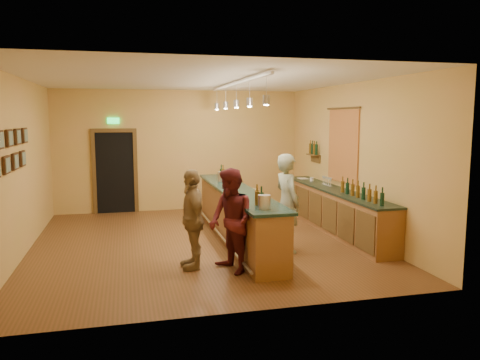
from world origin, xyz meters
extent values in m
plane|color=brown|center=(0.00, 0.00, 0.00)|extent=(7.00, 7.00, 0.00)
cube|color=silver|center=(0.00, 0.00, 3.20)|extent=(6.50, 7.00, 0.02)
cube|color=gold|center=(0.00, 3.50, 1.60)|extent=(6.50, 0.02, 3.20)
cube|color=gold|center=(0.00, -3.50, 1.60)|extent=(6.50, 0.02, 3.20)
cube|color=gold|center=(-3.25, 0.00, 1.60)|extent=(0.02, 7.00, 3.20)
cube|color=gold|center=(3.25, 0.00, 1.60)|extent=(0.02, 7.00, 3.20)
cube|color=black|center=(-1.70, 3.48, 1.05)|extent=(0.95, 0.06, 2.10)
cube|color=#503918|center=(-2.22, 3.46, 1.05)|extent=(0.10, 0.08, 2.10)
cube|color=#503918|center=(-1.18, 3.46, 1.05)|extent=(0.10, 0.08, 2.10)
cube|color=#503918|center=(-1.70, 3.46, 2.15)|extent=(1.15, 0.08, 0.10)
cube|color=#19E54C|center=(-1.70, 3.45, 2.40)|extent=(0.30, 0.04, 0.15)
cube|color=#A32520|center=(3.23, 0.40, 1.85)|extent=(0.03, 1.40, 1.60)
cube|color=#503918|center=(3.16, 1.90, 1.55)|extent=(0.16, 0.55, 0.03)
cube|color=#503918|center=(3.23, 1.90, 1.45)|extent=(0.03, 0.55, 0.18)
cube|color=brown|center=(2.97, 0.20, 0.45)|extent=(0.55, 4.50, 0.90)
cube|color=black|center=(2.97, 0.20, 0.92)|extent=(0.60, 4.55, 0.04)
cylinder|color=silver|center=(2.97, 1.50, 0.99)|extent=(0.09, 0.09, 0.09)
cube|color=silver|center=(2.94, 2.00, 0.95)|extent=(0.22, 0.30, 0.01)
cube|color=brown|center=(0.72, 0.00, 0.50)|extent=(0.60, 5.00, 1.00)
cube|color=#142B26|center=(0.72, 0.00, 1.02)|extent=(0.70, 5.10, 0.05)
cylinder|color=silver|center=(0.36, 0.00, 0.15)|extent=(0.05, 5.00, 0.05)
cylinder|color=silver|center=(0.67, -2.10, 1.16)|extent=(0.20, 0.20, 0.22)
cylinder|color=silver|center=(0.67, 1.20, 1.16)|extent=(0.20, 0.20, 0.22)
cube|color=silver|center=(0.72, 0.00, 3.14)|extent=(0.06, 4.60, 0.05)
cylinder|color=silver|center=(0.72, -2.00, 2.95)|extent=(0.01, 0.01, 0.35)
cylinder|color=#A5A5AD|center=(0.72, -2.00, 2.75)|extent=(0.11, 0.11, 0.14)
cylinder|color=#FFEABF|center=(0.72, -2.00, 2.67)|extent=(0.08, 0.08, 0.02)
cylinder|color=silver|center=(0.72, -1.00, 2.95)|extent=(0.01, 0.01, 0.35)
cylinder|color=#A5A5AD|center=(0.72, -1.00, 2.75)|extent=(0.11, 0.11, 0.14)
cylinder|color=#FFEABF|center=(0.72, -1.00, 2.67)|extent=(0.08, 0.08, 0.02)
cylinder|color=silver|center=(0.72, 0.00, 2.95)|extent=(0.01, 0.01, 0.35)
cylinder|color=#A5A5AD|center=(0.72, 0.00, 2.75)|extent=(0.11, 0.11, 0.14)
cylinder|color=#FFEABF|center=(0.72, 0.00, 2.67)|extent=(0.08, 0.08, 0.02)
cylinder|color=silver|center=(0.72, 1.00, 2.95)|extent=(0.01, 0.01, 0.35)
cylinder|color=#A5A5AD|center=(0.72, 1.00, 2.75)|extent=(0.11, 0.11, 0.14)
cylinder|color=#FFEABF|center=(0.72, 1.00, 2.67)|extent=(0.08, 0.08, 0.02)
cylinder|color=silver|center=(0.72, 2.00, 2.95)|extent=(0.01, 0.01, 0.35)
cylinder|color=#A5A5AD|center=(0.72, 2.00, 2.75)|extent=(0.11, 0.11, 0.14)
cylinder|color=#FFEABF|center=(0.72, 2.00, 2.67)|extent=(0.08, 0.08, 0.02)
imported|color=gray|center=(1.45, -1.01, 0.91)|extent=(0.54, 0.73, 1.83)
imported|color=#59191E|center=(0.17, -1.93, 0.84)|extent=(0.86, 0.98, 1.68)
imported|color=#997A51|center=(-0.39, -1.55, 0.82)|extent=(0.46, 0.99, 1.65)
cylinder|color=olive|center=(1.52, 1.94, 0.72)|extent=(0.36, 0.36, 0.04)
cylinder|color=olive|center=(1.66, 1.94, 0.35)|extent=(0.04, 0.04, 0.70)
cylinder|color=olive|center=(1.45, 2.06, 0.35)|extent=(0.04, 0.04, 0.70)
cylinder|color=olive|center=(1.45, 1.82, 0.35)|extent=(0.04, 0.04, 0.70)
camera|label=1|loc=(-1.43, -9.04, 2.47)|focal=35.00mm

